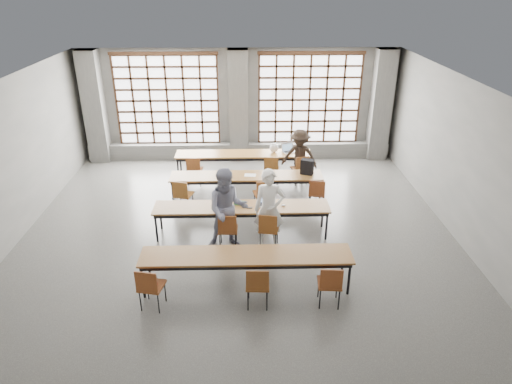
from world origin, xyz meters
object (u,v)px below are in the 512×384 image
desk_row_d (246,257)px  chair_back_right (301,167)px  chair_near_left (150,285)px  chair_front_right (269,227)px  chair_front_left (228,228)px  chair_mid_left (182,193)px  desk_row_b (246,177)px  laptop_back (288,150)px  desk_row_c (242,209)px  desk_row_a (244,155)px  mouse (283,205)px  phone (250,208)px  student_female (228,209)px  green_box (239,203)px  plastic_bag (274,148)px  student_male (269,209)px  chair_near_mid (258,283)px  laptop_front (266,201)px  chair_mid_centre (263,192)px  backpack (307,167)px  chair_back_left (194,168)px  student_back (300,157)px  chair_near_right (330,282)px  red_pouch (151,284)px  chair_mid_right (317,191)px  chair_back_mid (271,167)px

desk_row_d → chair_back_right: chair_back_right is taller
chair_near_left → chair_front_right: bearing=42.0°
chair_front_left → chair_mid_left: bearing=123.9°
desk_row_b → laptop_back: size_ratio=9.03×
desk_row_c → laptop_back: bearing=68.6°
desk_row_a → mouse: (0.90, -3.44, 0.08)m
chair_back_right → phone: size_ratio=6.77×
phone → student_female: bearing=-140.2°
laptop_back → mouse: (-0.43, -3.54, -0.04)m
chair_back_right → chair_front_left: bearing=-120.0°
chair_front_left → green_box: bearing=70.4°
chair_mid_left → plastic_bag: bearing=43.4°
student_male → laptop_back: 4.10m
chair_near_mid → laptop_front: laptop_front is taller
chair_front_left → mouse: (1.25, 0.61, 0.21)m
desk_row_c → laptop_back: (1.38, 3.52, 0.13)m
chair_mid_centre → backpack: (1.18, 0.68, 0.39)m
chair_mid_centre → desk_row_d: bearing=-98.1°
chair_back_left → mouse: chair_back_left is taller
desk_row_d → mouse: 2.15m
student_male → student_back: (1.05, 3.42, -0.11)m
chair_near_right → red_pouch: (-3.19, 0.08, -0.04)m
desk_row_b → laptop_back: bearing=54.2°
plastic_bag → phone: bearing=-102.2°
chair_near_left → student_male: 3.09m
chair_back_left → chair_mid_centre: size_ratio=1.00×
desk_row_b → student_female: 2.33m
green_box → desk_row_d: bearing=-86.1°
chair_near_right → green_box: chair_near_right is taller
chair_near_left → laptop_back: laptop_back is taller
chair_near_right → chair_back_right: bearing=89.1°
phone → chair_front_left: bearing=-132.4°
desk_row_b → chair_mid_centre: chair_mid_centre is taller
desk_row_a → laptop_back: laptop_back is taller
chair_near_right → laptop_front: laptop_front is taller
student_back → backpack: student_back is taller
phone → laptop_back: bearing=71.7°
chair_back_right → laptop_front: 2.92m
chair_back_left → student_male: bearing=-59.3°
chair_mid_right → phone: 2.14m
desk_row_c → chair_near_right: 3.06m
student_female → backpack: bearing=45.3°
chair_back_right → student_back: bearing=100.6°
student_back → laptop_front: bearing=-93.5°
chair_back_mid → laptop_front: bearing=-96.1°
mouse → chair_near_right: bearing=-76.2°
chair_mid_centre → student_female: 1.89m
chair_near_left → plastic_bag: plastic_bag is taller
chair_near_left → red_pouch: (0.02, 0.08, -0.04)m
chair_mid_right → chair_near_mid: (-1.62, -3.77, 0.00)m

